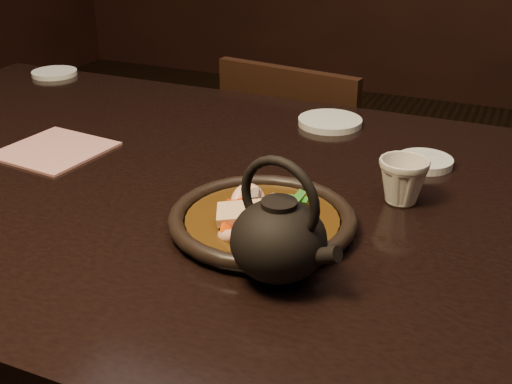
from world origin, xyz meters
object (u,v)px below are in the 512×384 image
at_px(chair, 305,194).
at_px(teapot, 279,237).
at_px(table, 214,226).
at_px(tea_cup, 403,179).
at_px(plate, 262,220).

xyz_separation_m(chair, teapot, (0.26, -0.84, 0.37)).
bearing_deg(chair, teapot, 115.33).
bearing_deg(teapot, table, 146.10).
bearing_deg(tea_cup, teapot, -108.82).
distance_m(chair, tea_cup, 0.77).
distance_m(chair, teapot, 0.96).
distance_m(tea_cup, teapot, 0.27).
height_order(table, chair, chair).
distance_m(table, tea_cup, 0.31).
height_order(chair, tea_cup, tea_cup).
bearing_deg(tea_cup, plate, -134.55).
relative_size(table, teapot, 10.53).
relative_size(chair, teapot, 5.23).
relative_size(table, chair, 2.01).
height_order(chair, plate, chair).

